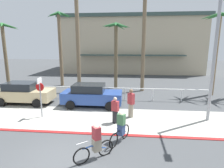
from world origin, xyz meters
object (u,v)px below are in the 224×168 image
at_px(pedestrian_0, 131,104).
at_px(pedestrian_1, 115,111).
at_px(palm_tree_6, 218,35).
at_px(stop_sign_bike_lane, 40,92).
at_px(car_blue_2, 92,95).
at_px(palm_tree_1, 4,40).
at_px(cyclist_black_1, 121,128).
at_px(car_tan_1, 24,93).
at_px(palm_tree_2, 60,34).
at_px(palm_tree_4, 116,38).
at_px(palm_tree_5, 145,17).
at_px(cyclist_blue_0, 96,143).
at_px(palm_tree_3, 77,14).
at_px(streetlight_curb, 217,50).

bearing_deg(pedestrian_0, pedestrian_1, -132.61).
distance_m(palm_tree_6, pedestrian_1, 11.96).
bearing_deg(stop_sign_bike_lane, car_blue_2, 41.96).
bearing_deg(car_blue_2, palm_tree_1, 149.73).
relative_size(pedestrian_0, pedestrian_1, 1.16).
bearing_deg(cyclist_black_1, palm_tree_1, 139.22).
bearing_deg(pedestrian_1, car_tan_1, 157.22).
xyz_separation_m(palm_tree_2, palm_tree_4, (6.10, -0.72, -0.53)).
bearing_deg(cyclist_black_1, stop_sign_bike_lane, 152.92).
xyz_separation_m(palm_tree_5, palm_tree_6, (6.29, -1.03, -1.69)).
bearing_deg(palm_tree_2, cyclist_blue_0, -65.13).
height_order(palm_tree_1, car_blue_2, palm_tree_1).
xyz_separation_m(palm_tree_6, car_blue_2, (-10.39, -4.23, -4.46)).
distance_m(palm_tree_3, car_blue_2, 8.16).
height_order(cyclist_black_1, pedestrian_1, pedestrian_1).
bearing_deg(stop_sign_bike_lane, palm_tree_3, 85.20).
xyz_separation_m(palm_tree_3, pedestrian_1, (4.16, -7.50, -6.56)).
height_order(palm_tree_1, palm_tree_6, palm_tree_6).
relative_size(palm_tree_1, cyclist_black_1, 4.15).
bearing_deg(palm_tree_4, palm_tree_2, 173.22).
distance_m(streetlight_curb, palm_tree_5, 8.71).
bearing_deg(car_blue_2, palm_tree_3, 115.28).
bearing_deg(cyclist_black_1, cyclist_blue_0, -122.41).
bearing_deg(cyclist_black_1, palm_tree_4, 95.49).
xyz_separation_m(streetlight_curb, palm_tree_4, (-6.28, 8.40, 0.88)).
relative_size(palm_tree_2, palm_tree_3, 0.82).
distance_m(stop_sign_bike_lane, cyclist_black_1, 5.89).
bearing_deg(cyclist_blue_0, palm_tree_1, 133.64).
height_order(stop_sign_bike_lane, streetlight_curb, streetlight_curb).
bearing_deg(palm_tree_4, cyclist_black_1, -84.51).
xyz_separation_m(palm_tree_4, cyclist_black_1, (1.09, -11.29, -4.46)).
height_order(pedestrian_0, pedestrian_1, pedestrian_0).
xyz_separation_m(cyclist_blue_0, pedestrian_0, (1.43, 4.63, 0.17)).
xyz_separation_m(palm_tree_6, cyclist_black_1, (-7.95, -9.34, -4.64)).
relative_size(palm_tree_1, pedestrian_1, 4.28).
bearing_deg(car_blue_2, cyclist_black_1, -64.47).
bearing_deg(pedestrian_1, palm_tree_1, 144.13).
relative_size(streetlight_curb, car_blue_2, 1.70).
xyz_separation_m(stop_sign_bike_lane, palm_tree_5, (6.83, 7.72, 5.34)).
bearing_deg(pedestrian_0, streetlight_curb, -3.24).
bearing_deg(palm_tree_6, palm_tree_3, 178.56).
bearing_deg(palm_tree_2, palm_tree_3, -42.29).
height_order(streetlight_curb, palm_tree_6, streetlight_curb).
xyz_separation_m(palm_tree_2, pedestrian_0, (7.68, -8.86, -4.82)).
relative_size(car_tan_1, cyclist_black_1, 2.67).
distance_m(palm_tree_1, pedestrian_1, 16.32).
relative_size(palm_tree_4, palm_tree_6, 0.93).
relative_size(palm_tree_4, car_blue_2, 1.53).
distance_m(palm_tree_1, palm_tree_3, 9.07).
xyz_separation_m(palm_tree_4, palm_tree_5, (2.74, -0.93, 1.87)).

